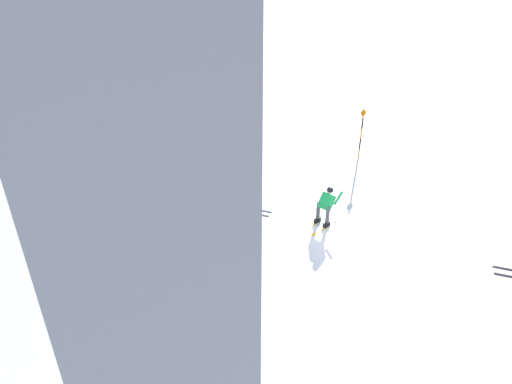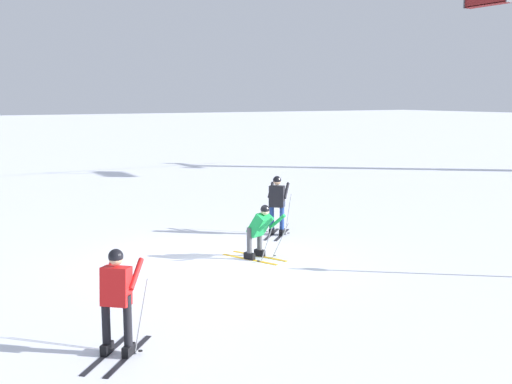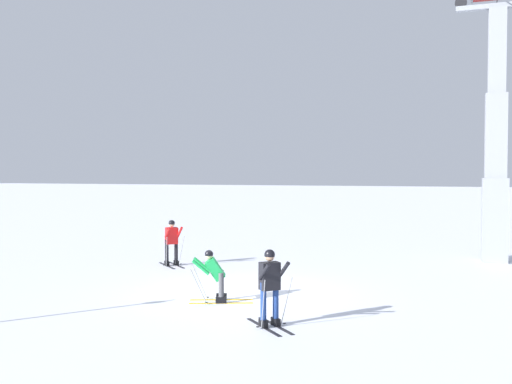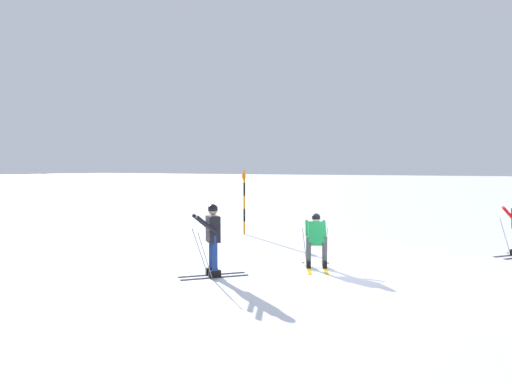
% 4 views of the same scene
% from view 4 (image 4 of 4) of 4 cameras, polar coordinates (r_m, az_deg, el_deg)
% --- Properties ---
extents(ground_plane, '(260.00, 260.00, 0.00)m').
position_cam_4_polar(ground_plane, '(11.93, 12.14, -9.43)').
color(ground_plane, white).
extents(skier_carving_main, '(1.14, 1.72, 1.48)m').
position_cam_4_polar(skier_carving_main, '(12.38, 7.21, -5.34)').
color(skier_carving_main, yellow).
rests_on(skier_carving_main, ground_plane).
extents(trail_marker_pole, '(0.07, 0.28, 2.44)m').
position_cam_4_polar(trail_marker_pole, '(18.02, -1.41, -0.95)').
color(trail_marker_pole, orange).
rests_on(trail_marker_pole, ground_plane).
extents(skier_distant_downhill, '(1.42, 1.40, 1.72)m').
position_cam_4_polar(skier_distant_downhill, '(11.19, -5.22, -5.07)').
color(skier_distant_downhill, black).
rests_on(skier_distant_downhill, ground_plane).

